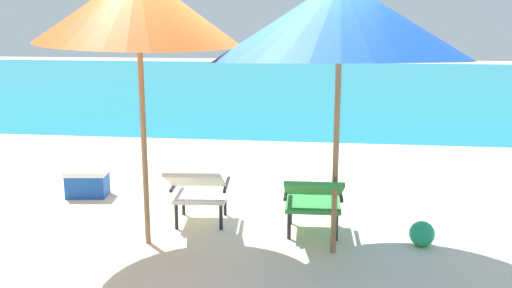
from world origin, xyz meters
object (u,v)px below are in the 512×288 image
(beach_umbrella_right, at_px, (340,21))
(cooler_box, at_px, (87,182))
(beach_ball, at_px, (422,234))
(lounge_chair_left, at_px, (199,189))
(lounge_chair_right, at_px, (313,197))
(beach_umbrella_left, at_px, (138,7))

(beach_umbrella_right, xyz_separation_m, cooler_box, (-2.84, 1.29, -1.85))
(beach_umbrella_right, height_order, beach_ball, beach_umbrella_right)
(lounge_chair_left, relative_size, lounge_chair_right, 1.03)
(cooler_box, bearing_deg, beach_ball, -15.87)
(lounge_chair_left, height_order, lounge_chair_right, same)
(beach_umbrella_left, bearing_deg, beach_umbrella_right, -0.02)
(lounge_chair_right, relative_size, beach_umbrella_left, 0.36)
(lounge_chair_left, bearing_deg, lounge_chair_right, -6.54)
(beach_umbrella_left, xyz_separation_m, cooler_box, (-1.14, 1.29, -1.96))
(beach_ball, height_order, cooler_box, cooler_box)
(beach_ball, bearing_deg, lounge_chair_right, 176.95)
(lounge_chair_left, relative_size, beach_umbrella_right, 0.36)
(lounge_chair_right, xyz_separation_m, beach_umbrella_left, (-1.50, -0.30, 1.72))
(beach_ball, bearing_deg, beach_umbrella_right, -162.61)
(cooler_box, bearing_deg, beach_umbrella_left, -48.34)
(lounge_chair_right, relative_size, cooler_box, 1.76)
(beach_ball, bearing_deg, beach_umbrella_left, -174.27)
(beach_ball, distance_m, cooler_box, 3.79)
(lounge_chair_right, distance_m, beach_umbrella_right, 1.65)
(beach_umbrella_left, distance_m, cooler_box, 2.61)
(beach_ball, bearing_deg, lounge_chair_left, 175.09)
(beach_umbrella_left, bearing_deg, cooler_box, 131.66)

